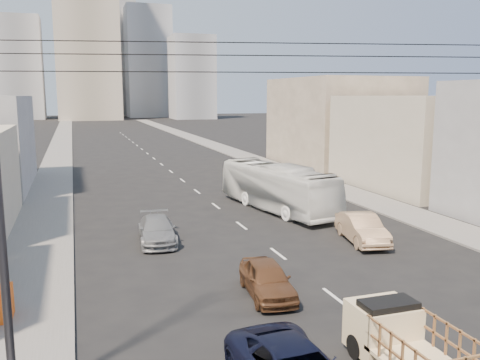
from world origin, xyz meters
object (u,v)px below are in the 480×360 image
sedan_tan (362,228)px  streetlamp_left (0,163)px  city_bus (277,187)px  flatbed_pickup (405,339)px  sedan_grey (157,230)px  sedan_brown (267,279)px

sedan_tan → streetlamp_left: size_ratio=0.40×
city_bus → streetlamp_left: bearing=-138.4°
flatbed_pickup → sedan_grey: size_ratio=0.92×
city_bus → sedan_brown: city_bus is taller
flatbed_pickup → sedan_brown: 6.93m
city_bus → sedan_tan: bearing=-91.4°
flatbed_pickup → city_bus: city_bus is taller
city_bus → sedan_tan: city_bus is taller
sedan_brown → streetlamp_left: size_ratio=0.35×
sedan_brown → sedan_tan: bearing=40.7°
flatbed_pickup → sedan_tan: 13.63m
sedan_brown → sedan_grey: sedan_brown is taller
sedan_tan → streetlamp_left: streetlamp_left is taller
sedan_tan → sedan_grey: (-10.77, 3.55, -0.09)m
flatbed_pickup → sedan_brown: size_ratio=1.06×
sedan_tan → streetlamp_left: 20.44m
streetlamp_left → sedan_tan: bearing=32.3°
sedan_grey → sedan_tan: bearing=-13.4°
flatbed_pickup → city_bus: size_ratio=0.37×
streetlamp_left → flatbed_pickup: bearing=-9.1°
sedan_tan → sedan_grey: 11.34m
sedan_brown → city_bus: bearing=71.8°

